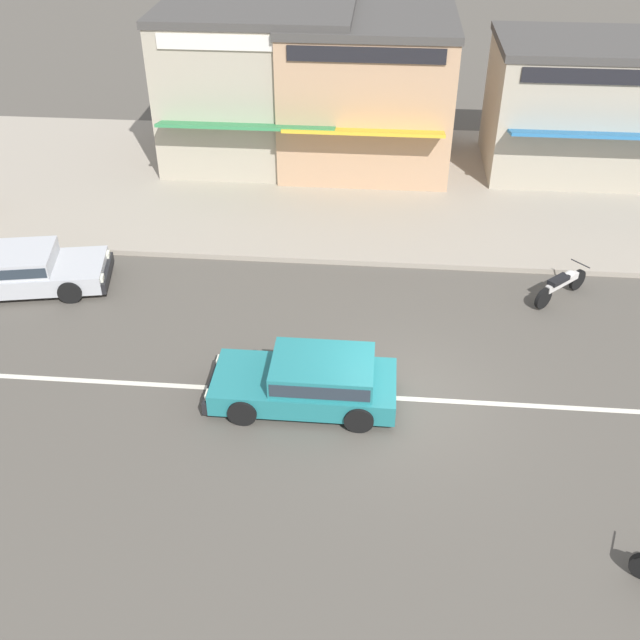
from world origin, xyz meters
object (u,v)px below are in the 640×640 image
(shopfront_corner_warung, at_px, (367,89))
(shopfront_far_kios, at_px, (259,84))
(hatchback_teal_2, at_px, (311,380))
(shopfront_mid_block, at_px, (588,106))
(sedan_silver_1, at_px, (25,269))
(motorcycle_1, at_px, (562,284))

(shopfront_corner_warung, bearing_deg, shopfront_far_kios, -179.57)
(hatchback_teal_2, xyz_separation_m, shopfront_mid_block, (7.86, 12.53, 1.68))
(shopfront_corner_warung, height_order, shopfront_mid_block, shopfront_corner_warung)
(sedan_silver_1, distance_m, shopfront_far_kios, 10.33)
(motorcycle_1, bearing_deg, shopfront_mid_block, 76.64)
(shopfront_mid_block, relative_size, shopfront_far_kios, 1.02)
(shopfront_corner_warung, xyz_separation_m, shopfront_far_kios, (-3.60, -0.03, 0.11))
(motorcycle_1, xyz_separation_m, shopfront_far_kios, (-8.89, 8.22, 2.23))
(shopfront_far_kios, bearing_deg, sedan_silver_1, -118.55)
(shopfront_mid_block, xyz_separation_m, shopfront_far_kios, (-10.80, 0.19, 0.38))
(shopfront_far_kios, bearing_deg, motorcycle_1, -42.75)
(hatchback_teal_2, height_order, shopfront_corner_warung, shopfront_corner_warung)
(motorcycle_1, height_order, shopfront_mid_block, shopfront_mid_block)
(hatchback_teal_2, distance_m, shopfront_far_kios, 13.22)
(hatchback_teal_2, bearing_deg, shopfront_far_kios, 103.02)
(shopfront_far_kios, bearing_deg, hatchback_teal_2, -76.98)
(shopfront_mid_block, bearing_deg, sedan_silver_1, -150.94)
(motorcycle_1, bearing_deg, shopfront_corner_warung, 122.69)
(shopfront_corner_warung, distance_m, shopfront_far_kios, 3.60)
(motorcycle_1, distance_m, shopfront_corner_warung, 10.03)
(sedan_silver_1, relative_size, shopfront_mid_block, 0.70)
(sedan_silver_1, height_order, shopfront_mid_block, shopfront_mid_block)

